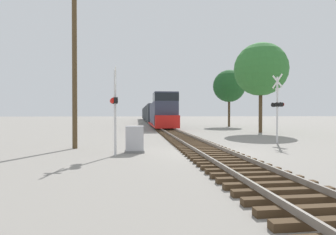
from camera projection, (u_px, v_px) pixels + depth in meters
ground_plane at (207, 153)px, 13.20m from camera, size 400.00×400.00×0.00m
rail_track_bed at (207, 150)px, 13.20m from camera, size 2.60×160.00×0.31m
freight_train at (151, 114)px, 65.71m from camera, size 2.91×73.41×4.62m
crossing_signal_near at (114, 104)px, 12.31m from camera, size 0.45×1.01×4.20m
crossing_signal_far at (278, 105)px, 17.60m from camera, size 0.51×1.01×4.63m
relay_cabinet at (135, 140)px, 13.32m from camera, size 0.99×0.62×1.35m
utility_pole at (75, 60)px, 14.86m from camera, size 1.80×0.27×9.81m
tree_far_right at (261, 69)px, 27.44m from camera, size 5.52×5.52×9.42m
tree_mid_background at (229, 86)px, 40.71m from camera, size 4.98×4.98×8.82m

